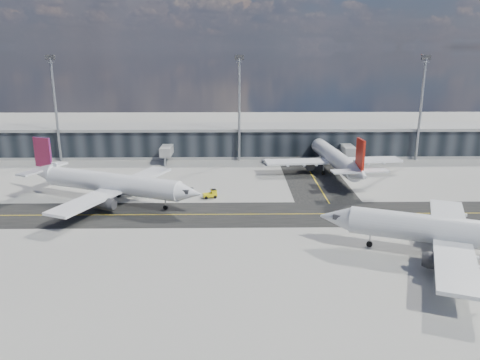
{
  "coord_description": "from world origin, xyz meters",
  "views": [
    {
      "loc": [
        -1.6,
        -80.26,
        30.81
      ],
      "look_at": [
        -0.32,
        10.45,
        5.0
      ],
      "focal_mm": 35.0,
      "sensor_mm": 36.0,
      "label": 1
    }
  ],
  "objects": [
    {
      "name": "baggage_tug",
      "position": [
        -6.39,
        14.19,
        0.91
      ],
      "size": [
        3.18,
        2.2,
        1.82
      ],
      "rotation": [
        0.0,
        0.0,
        -1.28
      ],
      "color": "yellow",
      "rests_on": "ground"
    },
    {
      "name": "service_van",
      "position": [
        7.93,
        44.0,
        0.68
      ],
      "size": [
        3.89,
        5.4,
        1.37
      ],
      "primitive_type": "imported",
      "rotation": [
        0.0,
        0.0,
        0.37
      ],
      "color": "white",
      "rests_on": "ground"
    },
    {
      "name": "airliner_redtail",
      "position": [
        23.87,
        33.11,
        4.02
      ],
      "size": [
        35.05,
        41.07,
        12.16
      ],
      "rotation": [
        0.0,
        0.0,
        0.09
      ],
      "color": "white",
      "rests_on": "ground"
    },
    {
      "name": "airliner_near",
      "position": [
        32.69,
        -16.34,
        4.21
      ],
      "size": [
        41.5,
        35.9,
        12.75
      ],
      "rotation": [
        0.0,
        0.0,
        1.2
      ],
      "color": "silver",
      "rests_on": "ground"
    },
    {
      "name": "ground",
      "position": [
        0.0,
        0.0,
        0.0
      ],
      "size": [
        300.0,
        300.0,
        0.0
      ],
      "primitive_type": "plane",
      "color": "gray",
      "rests_on": "ground"
    },
    {
      "name": "taxiway_lanes",
      "position": [
        3.91,
        10.74,
        0.01
      ],
      "size": [
        180.0,
        63.0,
        0.03
      ],
      "color": "black",
      "rests_on": "ground"
    },
    {
      "name": "airliner_af",
      "position": [
        -27.03,
        11.91,
        4.06
      ],
      "size": [
        39.78,
        34.38,
        12.3
      ],
      "rotation": [
        0.0,
        0.0,
        -1.97
      ],
      "color": "white",
      "rests_on": "ground"
    },
    {
      "name": "floodlight_masts",
      "position": [
        0.0,
        48.0,
        15.61
      ],
      "size": [
        102.5,
        0.7,
        28.9
      ],
      "color": "gray",
      "rests_on": "ground"
    },
    {
      "name": "terminal_concourse",
      "position": [
        0.04,
        54.93,
        4.09
      ],
      "size": [
        152.0,
        19.8,
        8.8
      ],
      "color": "black",
      "rests_on": "ground"
    }
  ]
}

